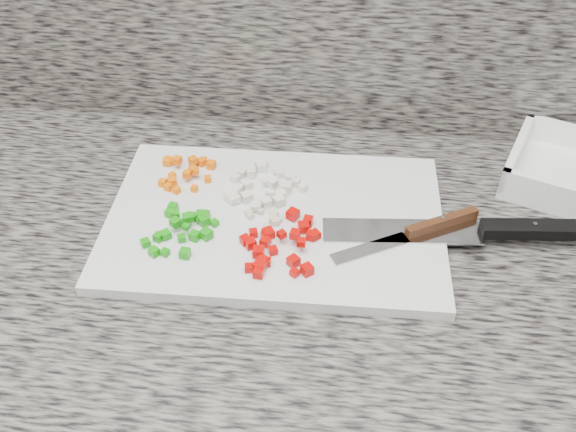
% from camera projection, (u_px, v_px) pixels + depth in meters
% --- Properties ---
extents(countertop, '(3.96, 0.64, 0.04)m').
position_uv_depth(countertop, '(243.00, 259.00, 0.84)').
color(countertop, '#68645B').
rests_on(countertop, cabinet).
extents(cutting_board, '(0.45, 0.31, 0.01)m').
position_uv_depth(cutting_board, '(275.00, 220.00, 0.85)').
color(cutting_board, silver).
rests_on(cutting_board, countertop).
extents(carrot_pile, '(0.08, 0.09, 0.02)m').
position_uv_depth(carrot_pile, '(185.00, 170.00, 0.91)').
color(carrot_pile, '#F56605').
rests_on(carrot_pile, cutting_board).
extents(onion_pile, '(0.11, 0.11, 0.02)m').
position_uv_depth(onion_pile, '(263.00, 186.00, 0.89)').
color(onion_pile, silver).
rests_on(onion_pile, cutting_board).
extents(green_pepper_pile, '(0.09, 0.10, 0.02)m').
position_uv_depth(green_pepper_pile, '(186.00, 228.00, 0.82)').
color(green_pepper_pile, '#15900D').
rests_on(green_pepper_pile, cutting_board).
extents(red_pepper_pile, '(0.10, 0.13, 0.02)m').
position_uv_depth(red_pepper_pile, '(280.00, 244.00, 0.80)').
color(red_pepper_pile, '#BE0602').
rests_on(red_pepper_pile, cutting_board).
extents(garlic_pile, '(0.05, 0.06, 0.01)m').
position_uv_depth(garlic_pile, '(266.00, 213.00, 0.85)').
color(garlic_pile, beige).
rests_on(garlic_pile, cutting_board).
extents(chef_knife, '(0.34, 0.07, 0.02)m').
position_uv_depth(chef_knife, '(488.00, 230.00, 0.82)').
color(chef_knife, '#BBBCC2').
rests_on(chef_knife, cutting_board).
extents(paring_knife, '(0.19, 0.12, 0.02)m').
position_uv_depth(paring_knife, '(424.00, 229.00, 0.82)').
color(paring_knife, '#BBBCC2').
rests_on(paring_knife, cutting_board).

